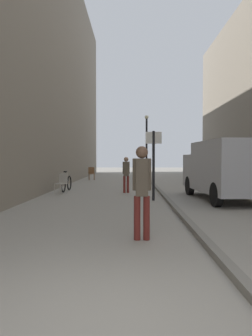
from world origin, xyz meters
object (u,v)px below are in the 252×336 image
Objects in this scene: street_sign_post at (154,159)px; lamp_post at (147,143)px; pedestrian_mid_block at (142,186)px; cafe_chair_by_doorway at (62,182)px; cafe_chair_near_window at (92,173)px; bicycle_leaning at (66,183)px; pedestrian_main_foreground at (126,172)px; delivery_van at (226,168)px.

street_sign_post is 0.55× the size of lamp_post.
pedestrian_mid_block reaches higher than cafe_chair_by_doorway.
street_sign_post is at bearing -91.65° from lamp_post.
cafe_chair_near_window is 1.00× the size of cafe_chair_by_doorway.
bicycle_leaning is at bearing -117.66° from lamp_post.
cafe_chair_near_window is (-4.03, -0.35, -2.18)m from lamp_post.
street_sign_post reaches higher than pedestrian_main_foreground.
lamp_post is at bearing 66.08° from bicycle_leaning.
bicycle_leaning is 1.15m from cafe_chair_by_doorway.
bicycle_leaning is (-3.30, 8.89, -0.67)m from pedestrian_mid_block.
pedestrian_main_foreground reaches higher than cafe_chair_by_doorway.
pedestrian_main_foreground is 8.29m from pedestrian_mid_block.
lamp_post is at bearing 98.17° from delivery_van.
cafe_chair_by_doorway is at bearing -84.86° from bicycle_leaning.
street_sign_post is at bearing 179.87° from delivery_van.
cafe_chair_by_doorway is (-2.85, -0.53, -0.40)m from pedestrian_main_foreground.
pedestrian_mid_block reaches higher than cafe_chair_near_window.
pedestrian_main_foreground is at bearing 143.32° from delivery_van.
pedestrian_main_foreground is 0.33× the size of delivery_van.
bicycle_leaning is (-4.27, -8.14, -2.34)m from lamp_post.
street_sign_post reaches higher than pedestrian_mid_block.
pedestrian_mid_block is 5.72m from street_sign_post.
pedestrian_main_foreground is 3.00m from bicycle_leaning.
street_sign_post reaches higher than delivery_van.
pedestrian_mid_block is 0.70× the size of street_sign_post.
delivery_van is 12.63m from cafe_chair_near_window.
lamp_post is (0.97, 17.04, 1.68)m from pedestrian_mid_block.
street_sign_post is (1.06, -2.62, 0.60)m from pedestrian_main_foreground.
cafe_chair_near_window is (-3.70, 11.03, -1.00)m from street_sign_post.
lamp_post is at bearing 169.52° from cafe_chair_near_window.
lamp_post is at bearing -88.18° from cafe_chair_by_doorway.
pedestrian_main_foreground is 0.35× the size of lamp_post.
cafe_chair_by_doorway is (-6.65, 1.91, -0.65)m from delivery_van.
lamp_post is 2.69× the size of bicycle_leaning.
street_sign_post reaches higher than cafe_chair_by_doorway.
cafe_chair_by_doorway is at bearing 160.01° from delivery_van.
pedestrian_mid_block is at bearing 139.24° from cafe_chair_by_doorway.
street_sign_post is 1.47× the size of bicycle_leaning.
delivery_van is (3.80, -2.44, 0.25)m from pedestrian_main_foreground.
cafe_chair_near_window is 8.94m from cafe_chair_by_doorway.
lamp_post is 10.43m from cafe_chair_by_doorway.
lamp_post reaches higher than delivery_van.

